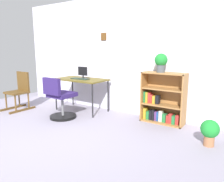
{
  "coord_description": "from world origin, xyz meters",
  "views": [
    {
      "loc": [
        2.73,
        -1.86,
        1.37
      ],
      "look_at": [
        0.48,
        1.43,
        0.59
      ],
      "focal_mm": 35.36,
      "sensor_mm": 36.0,
      "label": 1
    }
  ],
  "objects_px": {
    "keyboard": "(80,79)",
    "office_chair": "(60,101)",
    "potted_plant_floor": "(210,131)",
    "desk": "(81,81)",
    "potted_plant_on_shelf": "(161,62)",
    "bookshelf_low": "(162,101)",
    "monitor": "(83,73)",
    "rocking_chair": "(19,90)"
  },
  "relations": [
    {
      "from": "keyboard",
      "to": "office_chair",
      "type": "xyz_separation_m",
      "value": [
        0.01,
        -0.6,
        -0.37
      ]
    },
    {
      "from": "keyboard",
      "to": "potted_plant_floor",
      "type": "xyz_separation_m",
      "value": [
        2.69,
        -0.27,
        -0.5
      ]
    },
    {
      "from": "desk",
      "to": "keyboard",
      "type": "relative_size",
      "value": 2.66
    },
    {
      "from": "keyboard",
      "to": "potted_plant_on_shelf",
      "type": "bearing_deg",
      "value": 9.55
    },
    {
      "from": "bookshelf_low",
      "to": "potted_plant_on_shelf",
      "type": "height_order",
      "value": "potted_plant_on_shelf"
    },
    {
      "from": "bookshelf_low",
      "to": "office_chair",
      "type": "bearing_deg",
      "value": -151.5
    },
    {
      "from": "desk",
      "to": "potted_plant_on_shelf",
      "type": "distance_m",
      "value": 1.8
    },
    {
      "from": "potted_plant_on_shelf",
      "to": "potted_plant_floor",
      "type": "relative_size",
      "value": 0.88
    },
    {
      "from": "office_chair",
      "to": "potted_plant_floor",
      "type": "xyz_separation_m",
      "value": [
        2.68,
        0.33,
        -0.13
      ]
    },
    {
      "from": "monitor",
      "to": "bookshelf_low",
      "type": "bearing_deg",
      "value": 7.65
    },
    {
      "from": "bookshelf_low",
      "to": "potted_plant_floor",
      "type": "distance_m",
      "value": 1.15
    },
    {
      "from": "potted_plant_on_shelf",
      "to": "office_chair",
      "type": "bearing_deg",
      "value": -152.35
    },
    {
      "from": "keyboard",
      "to": "rocking_chair",
      "type": "xyz_separation_m",
      "value": [
        -1.26,
        -0.63,
        -0.29
      ]
    },
    {
      "from": "office_chair",
      "to": "bookshelf_low",
      "type": "height_order",
      "value": "bookshelf_low"
    },
    {
      "from": "monitor",
      "to": "bookshelf_low",
      "type": "height_order",
      "value": "monitor"
    },
    {
      "from": "desk",
      "to": "monitor",
      "type": "height_order",
      "value": "monitor"
    },
    {
      "from": "monitor",
      "to": "bookshelf_low",
      "type": "xyz_separation_m",
      "value": [
        1.75,
        0.23,
        -0.43
      ]
    },
    {
      "from": "monitor",
      "to": "keyboard",
      "type": "height_order",
      "value": "monitor"
    },
    {
      "from": "keyboard",
      "to": "office_chair",
      "type": "distance_m",
      "value": 0.7
    },
    {
      "from": "desk",
      "to": "monitor",
      "type": "bearing_deg",
      "value": 61.38
    },
    {
      "from": "desk",
      "to": "potted_plant_on_shelf",
      "type": "relative_size",
      "value": 3.38
    },
    {
      "from": "desk",
      "to": "potted_plant_floor",
      "type": "bearing_deg",
      "value": -7.09
    },
    {
      "from": "keyboard",
      "to": "potted_plant_floor",
      "type": "distance_m",
      "value": 2.75
    },
    {
      "from": "keyboard",
      "to": "potted_plant_floor",
      "type": "relative_size",
      "value": 1.12
    },
    {
      "from": "monitor",
      "to": "keyboard",
      "type": "relative_size",
      "value": 0.61
    },
    {
      "from": "monitor",
      "to": "office_chair",
      "type": "distance_m",
      "value": 0.85
    },
    {
      "from": "keyboard",
      "to": "potted_plant_on_shelf",
      "type": "xyz_separation_m",
      "value": [
        1.7,
        0.29,
        0.41
      ]
    },
    {
      "from": "keyboard",
      "to": "monitor",
      "type": "bearing_deg",
      "value": 94.59
    },
    {
      "from": "keyboard",
      "to": "bookshelf_low",
      "type": "bearing_deg",
      "value": 11.05
    },
    {
      "from": "office_chair",
      "to": "keyboard",
      "type": "bearing_deg",
      "value": 91.23
    },
    {
      "from": "office_chair",
      "to": "potted_plant_floor",
      "type": "distance_m",
      "value": 2.7
    },
    {
      "from": "bookshelf_low",
      "to": "potted_plant_on_shelf",
      "type": "xyz_separation_m",
      "value": [
        -0.04,
        -0.05,
        0.72
      ]
    },
    {
      "from": "office_chair",
      "to": "bookshelf_low",
      "type": "bearing_deg",
      "value": 28.5
    },
    {
      "from": "desk",
      "to": "keyboard",
      "type": "xyz_separation_m",
      "value": [
        0.03,
        -0.07,
        0.06
      ]
    },
    {
      "from": "potted_plant_floor",
      "to": "desk",
      "type": "bearing_deg",
      "value": 172.91
    },
    {
      "from": "monitor",
      "to": "office_chair",
      "type": "height_order",
      "value": "monitor"
    },
    {
      "from": "monitor",
      "to": "rocking_chair",
      "type": "xyz_separation_m",
      "value": [
        -1.26,
        -0.74,
        -0.41
      ]
    },
    {
      "from": "desk",
      "to": "office_chair",
      "type": "xyz_separation_m",
      "value": [
        0.04,
        -0.66,
        -0.3
      ]
    },
    {
      "from": "rocking_chair",
      "to": "office_chair",
      "type": "bearing_deg",
      "value": 1.54
    },
    {
      "from": "rocking_chair",
      "to": "bookshelf_low",
      "type": "xyz_separation_m",
      "value": [
        3.0,
        0.97,
        -0.02
      ]
    },
    {
      "from": "keyboard",
      "to": "rocking_chair",
      "type": "relative_size",
      "value": 0.51
    },
    {
      "from": "potted_plant_on_shelf",
      "to": "monitor",
      "type": "bearing_deg",
      "value": -173.94
    }
  ]
}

